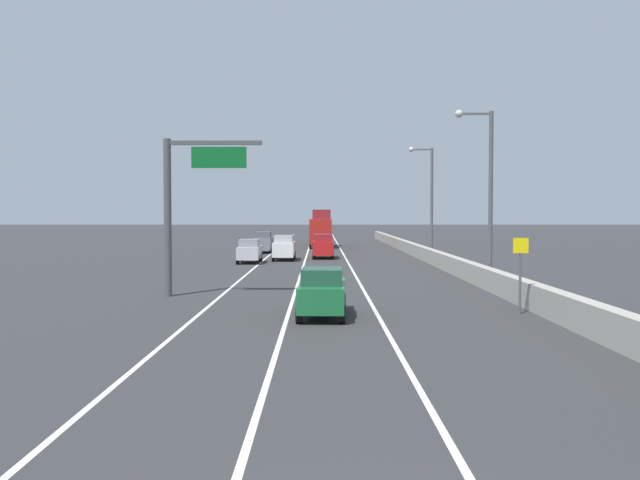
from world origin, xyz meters
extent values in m
plane|color=#2D2D30|center=(0.00, 64.00, 0.00)|extent=(320.00, 320.00, 0.00)
cube|color=silver|center=(-5.50, 55.00, 0.00)|extent=(0.16, 130.00, 0.00)
cube|color=silver|center=(-2.00, 55.00, 0.00)|extent=(0.16, 130.00, 0.00)
cube|color=silver|center=(1.50, 55.00, 0.00)|extent=(0.16, 130.00, 0.00)
cube|color=#9E998E|center=(8.04, 40.00, 0.55)|extent=(0.60, 120.00, 1.10)
cylinder|color=#47474C|center=(-8.00, 25.21, 3.75)|extent=(0.36, 0.36, 7.50)
cube|color=#47474C|center=(-5.75, 25.21, 7.30)|extent=(4.50, 0.20, 0.20)
cube|color=#0C5923|center=(-5.53, 25.09, 6.60)|extent=(2.60, 0.10, 1.00)
cylinder|color=#4C4C51|center=(7.14, 19.43, 1.20)|extent=(0.10, 0.10, 2.40)
cube|color=yellow|center=(7.14, 19.39, 2.70)|extent=(0.60, 0.04, 0.60)
cylinder|color=#4C4C51|center=(8.76, 30.92, 4.81)|extent=(0.24, 0.24, 9.62)
cube|color=#4C4C51|center=(7.86, 30.92, 9.47)|extent=(1.80, 0.12, 0.12)
sphere|color=beige|center=(6.96, 30.92, 9.47)|extent=(0.44, 0.44, 0.44)
cylinder|color=#4C4C51|center=(8.99, 52.76, 4.81)|extent=(0.24, 0.24, 9.62)
cube|color=#4C4C51|center=(8.09, 52.76, 9.47)|extent=(1.80, 0.12, 0.12)
sphere|color=beige|center=(7.19, 52.76, 9.47)|extent=(0.44, 0.44, 0.44)
cube|color=white|center=(-3.77, 50.54, 0.92)|extent=(1.75, 4.48, 1.16)
cube|color=#96969E|center=(-3.77, 50.09, 1.80)|extent=(1.54, 2.02, 0.60)
cylinder|color=black|center=(-4.55, 52.33, 0.34)|extent=(0.22, 0.68, 0.68)
cylinder|color=black|center=(-2.98, 52.32, 0.34)|extent=(0.22, 0.68, 0.68)
cylinder|color=black|center=(-4.57, 48.75, 0.34)|extent=(0.22, 0.68, 0.68)
cylinder|color=black|center=(-2.99, 48.75, 0.34)|extent=(0.22, 0.68, 0.68)
cube|color=black|center=(-0.78, 86.88, 0.85)|extent=(1.92, 4.07, 1.03)
cube|color=black|center=(-0.77, 86.48, 1.67)|extent=(1.64, 1.85, 0.60)
cylinder|color=black|center=(-1.65, 88.42, 0.34)|extent=(0.24, 0.69, 0.68)
cylinder|color=black|center=(0.00, 88.46, 0.34)|extent=(0.24, 0.69, 0.68)
cylinder|color=black|center=(-1.57, 85.30, 0.34)|extent=(0.24, 0.69, 0.68)
cylinder|color=black|center=(0.08, 85.34, 0.34)|extent=(0.24, 0.69, 0.68)
cube|color=slate|center=(-6.39, 61.25, 0.92)|extent=(1.73, 4.39, 1.16)
cube|color=#4D505A|center=(-6.39, 60.81, 1.80)|extent=(1.52, 1.98, 0.60)
cylinder|color=black|center=(-7.18, 63.00, 0.34)|extent=(0.22, 0.68, 0.68)
cylinder|color=black|center=(-5.61, 63.00, 0.34)|extent=(0.22, 0.68, 0.68)
cylinder|color=black|center=(-7.18, 59.51, 0.34)|extent=(0.22, 0.68, 0.68)
cylinder|color=black|center=(-5.61, 59.51, 0.34)|extent=(0.22, 0.68, 0.68)
cube|color=#196033|center=(-0.65, 18.86, 0.81)|extent=(1.89, 4.73, 0.95)
cube|color=#1C4633|center=(-0.67, 18.39, 1.59)|extent=(1.59, 2.16, 0.60)
cylinder|color=black|center=(-1.35, 20.77, 0.34)|extent=(0.25, 0.69, 0.68)
cylinder|color=black|center=(0.20, 20.71, 0.34)|extent=(0.25, 0.69, 0.68)
cylinder|color=black|center=(-1.50, 17.01, 0.34)|extent=(0.25, 0.69, 0.68)
cylinder|color=black|center=(0.05, 16.95, 0.34)|extent=(0.25, 0.69, 0.68)
cube|color=#B7B7BC|center=(-6.34, 47.18, 0.82)|extent=(1.76, 4.09, 0.96)
cube|color=gray|center=(-6.34, 46.77, 1.60)|extent=(1.53, 1.85, 0.60)
cylinder|color=black|center=(-7.14, 48.76, 0.34)|extent=(0.23, 0.68, 0.68)
cylinder|color=black|center=(-5.59, 48.78, 0.34)|extent=(0.23, 0.68, 0.68)
cylinder|color=black|center=(-7.10, 45.59, 0.34)|extent=(0.23, 0.68, 0.68)
cylinder|color=black|center=(-5.54, 45.61, 0.34)|extent=(0.23, 0.68, 0.68)
cube|color=red|center=(-0.45, 52.96, 0.93)|extent=(1.84, 4.58, 1.19)
cube|color=maroon|center=(-0.46, 52.51, 1.83)|extent=(1.59, 2.07, 0.60)
cylinder|color=black|center=(-1.22, 54.80, 0.34)|extent=(0.23, 0.68, 0.68)
cylinder|color=black|center=(0.38, 54.78, 0.34)|extent=(0.23, 0.68, 0.68)
cylinder|color=black|center=(-1.28, 51.15, 0.34)|extent=(0.23, 0.68, 0.68)
cylinder|color=black|center=(0.32, 51.13, 0.34)|extent=(0.23, 0.68, 0.68)
cube|color=#A51E19|center=(-0.61, 72.66, 1.88)|extent=(2.65, 9.05, 2.75)
cube|color=maroon|center=(-0.55, 74.64, 3.80)|extent=(2.17, 2.03, 1.10)
cylinder|color=black|center=(-1.62, 76.48, 0.50)|extent=(0.25, 1.01, 1.00)
cylinder|color=black|center=(0.62, 76.42, 0.50)|extent=(0.25, 1.01, 1.00)
cylinder|color=black|center=(-1.83, 68.90, 0.50)|extent=(0.25, 1.01, 1.00)
cylinder|color=black|center=(0.41, 68.84, 0.50)|extent=(0.25, 1.01, 1.00)
camera|label=1|loc=(-0.75, -7.90, 3.99)|focal=39.11mm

